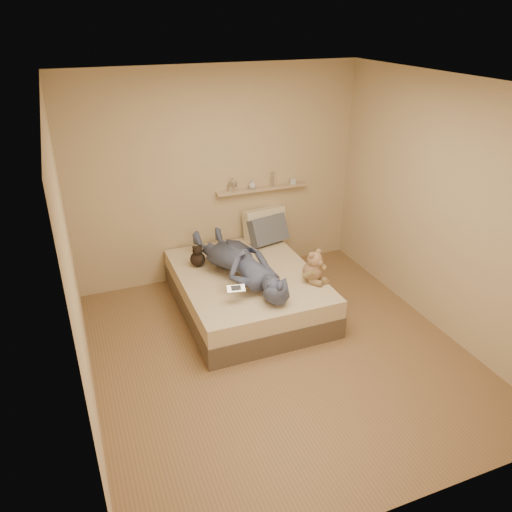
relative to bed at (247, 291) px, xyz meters
name	(u,v)px	position (x,y,z in m)	size (l,w,h in m)	color
room	(282,236)	(0.00, -0.93, 1.08)	(3.80, 3.80, 3.80)	#886446
bed	(247,291)	(0.00, 0.00, 0.00)	(1.50, 1.90, 0.45)	brown
game_console	(236,289)	(-0.32, -0.54, 0.39)	(0.19, 0.11, 0.06)	#B9BBC0
teddy_bear	(314,269)	(0.62, -0.43, 0.38)	(0.29, 0.30, 0.37)	#987353
dark_plush	(198,257)	(-0.46, 0.38, 0.34)	(0.18, 0.18, 0.27)	black
pillow_cream	(264,224)	(0.55, 0.83, 0.43)	(0.55, 0.16, 0.40)	beige
pillow_grey	(268,230)	(0.55, 0.69, 0.40)	(0.50, 0.14, 0.34)	slate
person	(240,262)	(-0.10, -0.06, 0.42)	(0.58, 1.60, 0.38)	#474C70
wall_shelf	(262,189)	(0.55, 0.91, 0.88)	(1.20, 0.12, 0.03)	tan
shelf_bottles	(255,183)	(0.45, 0.91, 0.96)	(0.92, 0.11, 0.18)	silver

